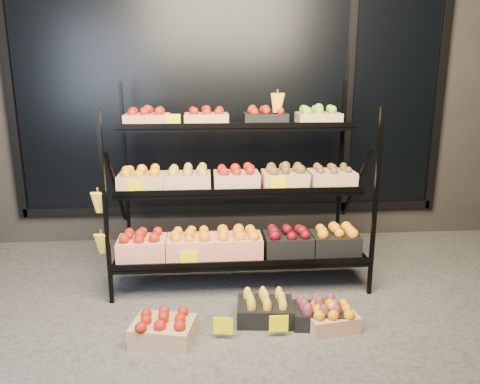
{
  "coord_description": "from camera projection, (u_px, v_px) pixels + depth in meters",
  "views": [
    {
      "loc": [
        -0.28,
        -3.2,
        1.75
      ],
      "look_at": [
        0.0,
        0.55,
        0.78
      ],
      "focal_mm": 35.0,
      "sensor_mm": 36.0,
      "label": 1
    }
  ],
  "objects": [
    {
      "name": "ground",
      "position": [
        245.0,
        309.0,
        3.55
      ],
      "size": [
        24.0,
        24.0,
        0.0
      ],
      "primitive_type": "plane",
      "color": "#514F4C",
      "rests_on": "ground"
    },
    {
      "name": "building",
      "position": [
        227.0,
        71.0,
        5.61
      ],
      "size": [
        6.0,
        2.08,
        3.5
      ],
      "color": "#2D2826",
      "rests_on": "ground"
    },
    {
      "name": "display_rack",
      "position": [
        236.0,
        189.0,
        3.93
      ],
      "size": [
        2.18,
        1.02,
        1.68
      ],
      "color": "black",
      "rests_on": "ground"
    },
    {
      "name": "tag_floor_a",
      "position": [
        223.0,
        331.0,
        3.13
      ],
      "size": [
        0.13,
        0.01,
        0.12
      ],
      "primitive_type": "cube",
      "color": "#FBE200",
      "rests_on": "ground"
    },
    {
      "name": "tag_floor_b",
      "position": [
        279.0,
        329.0,
        3.16
      ],
      "size": [
        0.13,
        0.01,
        0.12
      ],
      "primitive_type": "cube",
      "color": "#FBE200",
      "rests_on": "ground"
    },
    {
      "name": "floor_crate_left",
      "position": [
        163.0,
        328.0,
        3.11
      ],
      "size": [
        0.45,
        0.37,
        0.2
      ],
      "rotation": [
        0.0,
        0.0,
        -0.22
      ],
      "color": "tan",
      "rests_on": "ground"
    },
    {
      "name": "floor_crate_midleft",
      "position": [
        265.0,
        308.0,
        3.37
      ],
      "size": [
        0.43,
        0.33,
        0.2
      ],
      "rotation": [
        0.0,
        0.0,
        -0.1
      ],
      "color": "black",
      "rests_on": "ground"
    },
    {
      "name": "floor_crate_midright",
      "position": [
        331.0,
        317.0,
        3.27
      ],
      "size": [
        0.38,
        0.3,
        0.18
      ],
      "rotation": [
        0.0,
        0.0,
        0.16
      ],
      "color": "tan",
      "rests_on": "ground"
    },
    {
      "name": "floor_crate_right",
      "position": [
        319.0,
        313.0,
        3.32
      ],
      "size": [
        0.39,
        0.31,
        0.19
      ],
      "rotation": [
        0.0,
        0.0,
        -0.14
      ],
      "color": "black",
      "rests_on": "ground"
    }
  ]
}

